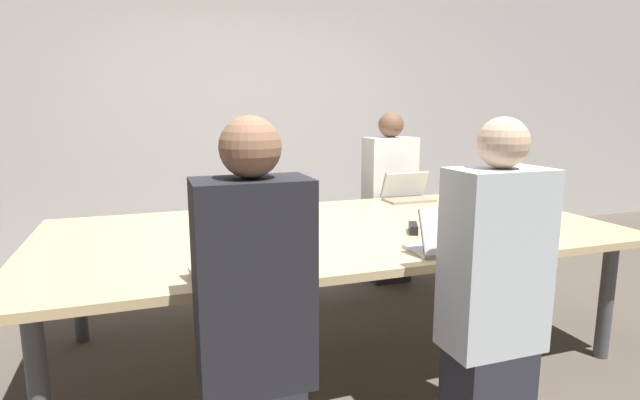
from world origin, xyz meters
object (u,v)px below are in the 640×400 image
(laptop_near_left, at_px, (230,259))
(person_near_left, at_px, (255,323))
(cup_near_midright, at_px, (480,235))
(person_far_right, at_px, (389,201))
(person_near_midright, at_px, (493,295))
(stapler, at_px, (413,228))
(laptop_near_midright, at_px, (446,239))
(laptop_far_right, at_px, (407,192))

(laptop_near_left, xyz_separation_m, person_near_left, (0.03, -0.33, -0.14))
(laptop_near_left, bearing_deg, cup_near_midright, -175.96)
(person_near_left, bearing_deg, person_far_right, -127.80)
(person_near_midright, bearing_deg, person_near_left, -2.60)
(stapler, bearing_deg, cup_near_midright, -31.42)
(person_near_left, bearing_deg, laptop_near_midright, -161.37)
(laptop_far_right, distance_m, person_near_midright, 1.75)
(person_far_right, height_order, stapler, person_far_right)
(person_far_right, height_order, cup_near_midright, person_far_right)
(laptop_near_midright, xyz_separation_m, stapler, (0.05, 0.40, -0.04))
(person_near_left, relative_size, laptop_near_midright, 4.41)
(laptop_far_right, relative_size, stapler, 2.34)
(laptop_near_midright, height_order, cup_near_midright, laptop_near_midright)
(person_far_right, xyz_separation_m, person_near_left, (-1.54, -1.98, 0.00))
(laptop_far_right, distance_m, person_far_right, 0.39)
(person_far_right, height_order, laptop_near_midright, person_far_right)
(person_near_left, relative_size, person_near_midright, 1.01)
(person_far_right, bearing_deg, stapler, -111.32)
(person_far_right, relative_size, cup_near_midright, 14.88)
(person_near_left, height_order, stapler, person_near_left)
(cup_near_midright, bearing_deg, person_near_left, -161.43)
(laptop_near_left, bearing_deg, laptop_far_right, -139.87)
(laptop_near_left, bearing_deg, person_far_right, -133.53)
(person_near_left, distance_m, cup_near_midright, 1.33)
(person_far_right, relative_size, laptop_near_left, 4.48)
(laptop_near_left, height_order, person_near_left, person_near_left)
(laptop_near_midright, height_order, stapler, laptop_near_midright)
(person_near_midright, height_order, stapler, person_near_midright)
(laptop_far_right, bearing_deg, person_far_right, 83.49)
(person_near_midright, distance_m, stapler, 0.79)
(cup_near_midright, bearing_deg, laptop_near_midright, -161.64)
(person_near_midright, height_order, cup_near_midright, person_near_midright)
(laptop_near_left, distance_m, cup_near_midright, 1.29)
(person_far_right, height_order, laptop_near_left, person_far_right)
(person_far_right, bearing_deg, laptop_near_midright, -108.06)
(laptop_far_right, xyz_separation_m, person_far_right, (0.04, 0.36, -0.13))
(laptop_near_left, relative_size, person_near_left, 0.22)
(cup_near_midright, bearing_deg, person_far_right, 79.82)
(laptop_far_right, height_order, person_far_right, person_far_right)
(laptop_near_midright, bearing_deg, person_near_left, 18.63)
(laptop_far_right, xyz_separation_m, person_near_left, (-1.50, -1.62, -0.13))
(laptop_far_right, height_order, laptop_near_midright, laptop_near_midright)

